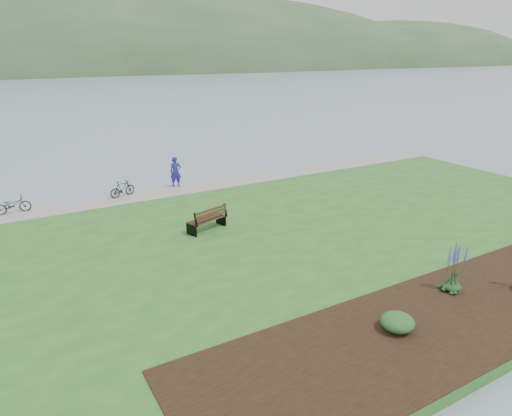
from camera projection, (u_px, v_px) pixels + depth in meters
The scene contains 11 objects.
ground at pixel (278, 226), 22.06m from camera, with size 600.00×600.00×0.00m, color slate.
lawn at pixel (303, 236), 20.37m from camera, with size 34.00×20.00×0.40m, color #285D21.
shoreline_path at pixel (216, 184), 27.56m from camera, with size 34.00×2.20×0.03m, color gray.
garden_bed at pixel (511, 289), 15.36m from camera, with size 24.00×4.40×0.04m, color black.
far_hillside at pixel (76, 73), 170.32m from camera, with size 580.00×80.00×38.00m, color #314F2C, non-canonical shape.
park_bench at pixel (208, 219), 20.27m from camera, with size 1.96×1.25×1.13m.
person at pixel (176, 170), 26.60m from camera, with size 0.77×0.53×2.12m, color navy.
bicycle_a at pixel (13, 205), 22.45m from camera, with size 1.67×0.58×0.87m, color black.
bicycle_b at pixel (122, 189), 25.02m from camera, with size 1.51×0.44×0.91m, color black.
echium_4 at pixel (455, 268), 15.00m from camera, with size 0.62×0.62×1.95m.
shrub_0 at pixel (397, 322), 13.04m from camera, with size 0.98×0.98×0.49m, color #1E4C21.
Camera 1 is at (-11.30, -17.22, 8.04)m, focal length 32.00 mm.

